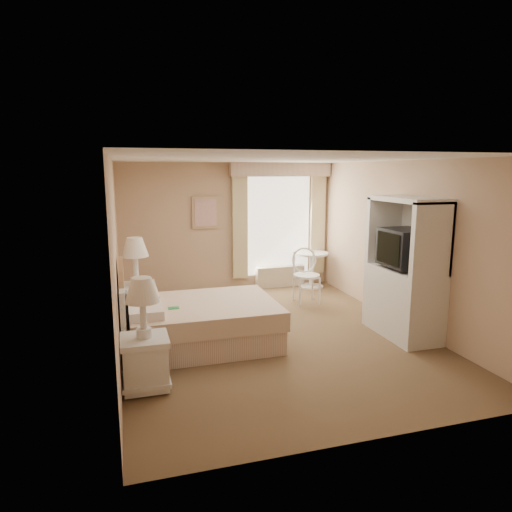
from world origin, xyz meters
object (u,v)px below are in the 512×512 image
object	(u,v)px
round_table	(311,264)
nightstand_near	(145,348)
armoire	(405,279)
nightstand_far	(137,293)
cafe_chair	(306,271)
bed	(195,321)

from	to	relation	value
round_table	nightstand_near	bearing A→B (deg)	-134.21
armoire	nightstand_far	bearing A→B (deg)	157.65
nightstand_far	cafe_chair	world-z (taller)	nightstand_far
round_table	cafe_chair	bearing A→B (deg)	-118.89
nightstand_near	armoire	world-z (taller)	armoire
nightstand_far	round_table	world-z (taller)	nightstand_far
bed	cafe_chair	distance (m)	2.73
nightstand_far	round_table	distance (m)	3.76
armoire	round_table	bearing A→B (deg)	93.29
nightstand_far	nightstand_near	bearing A→B (deg)	-90.00
bed	armoire	size ratio (longest dim) A/B	1.03
nightstand_far	armoire	world-z (taller)	armoire
cafe_chair	nightstand_near	bearing A→B (deg)	-134.71
nightstand_near	cafe_chair	bearing A→B (deg)	41.71
bed	armoire	bearing A→B (deg)	-9.12
round_table	armoire	size ratio (longest dim) A/B	0.36
nightstand_near	cafe_chair	xyz separation A→B (m)	(2.97, 2.64, 0.10)
nightstand_far	cafe_chair	size ratio (longest dim) A/B	1.37
nightstand_near	cafe_chair	size ratio (longest dim) A/B	1.25
cafe_chair	armoire	world-z (taller)	armoire
nightstand_near	armoire	xyz separation A→B (m)	(3.65, 0.66, 0.36)
nightstand_near	nightstand_far	world-z (taller)	nightstand_far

